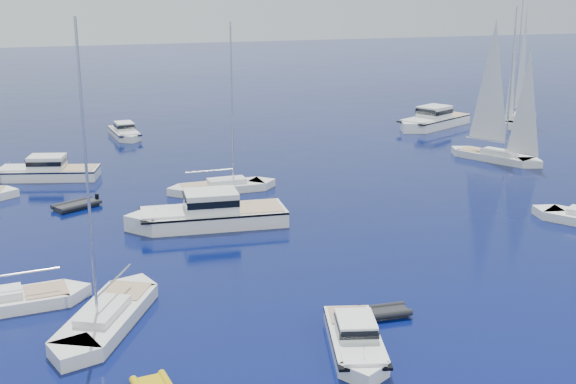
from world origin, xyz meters
name	(u,v)px	position (x,y,z in m)	size (l,w,h in m)	color
ground	(546,342)	(0.00, 0.00, 0.00)	(400.00, 400.00, 0.00)	#09125B
motor_cruiser_near	(356,350)	(-9.15, 2.30, 0.00)	(2.38, 7.79, 2.05)	white
motor_cruiser_centre	(208,225)	(-11.35, 23.31, 0.00)	(3.81, 12.45, 3.27)	silver
motor_cruiser_far_l	(46,179)	(-22.02, 41.40, 0.00)	(3.16, 10.32, 2.71)	silver
motor_cruiser_distant	(432,127)	(23.79, 52.17, 0.00)	(3.85, 12.60, 3.31)	white
motor_cruiser_horizon	(125,137)	(-12.79, 58.34, 0.00)	(2.57, 8.39, 2.20)	silver
sailboat_fore	(107,324)	(-20.03, 9.14, 0.00)	(2.84, 10.92, 16.06)	silver
sailboat_mid_l	(0,309)	(-25.31, 12.89, 0.00)	(2.64, 10.17, 14.95)	white
sailboat_centre	(222,191)	(-8.03, 32.09, 0.00)	(2.57, 9.89, 14.54)	silver
sailboat_sails_r	(495,160)	(20.53, 34.27, 0.00)	(2.75, 10.57, 15.54)	silver
sailboat_sails_far	(515,123)	(35.04, 50.97, 0.00)	(3.06, 11.78, 17.32)	silver
tender_grey_near	(384,316)	(-6.18, 5.27, 0.00)	(1.62, 2.80, 0.95)	black
tender_grey_far	(77,208)	(-20.05, 31.04, 0.00)	(2.05, 3.75, 0.95)	black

